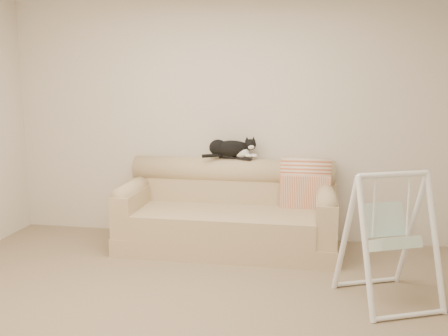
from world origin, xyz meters
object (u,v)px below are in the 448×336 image
object	(u,v)px
remote_b	(244,158)
tuxedo_cat	(231,148)
remote_a	(227,157)
sofa	(228,214)
baby_swing	(389,237)

from	to	relation	value
remote_b	tuxedo_cat	distance (m)	0.18
remote_a	sofa	bearing A→B (deg)	-78.42
remote_b	remote_a	bearing A→B (deg)	169.05
sofa	tuxedo_cat	xyz separation A→B (m)	(-0.01, 0.24, 0.66)
remote_a	remote_b	size ratio (longest dim) A/B	1.05
tuxedo_cat	remote_a	bearing A→B (deg)	168.98
tuxedo_cat	sofa	bearing A→B (deg)	-87.69
remote_a	tuxedo_cat	xyz separation A→B (m)	(0.04, -0.01, 0.10)
remote_a	remote_b	bearing A→B (deg)	-10.95
tuxedo_cat	baby_swing	distance (m)	2.01
sofa	remote_a	world-z (taller)	remote_a
sofa	baby_swing	distance (m)	1.80
tuxedo_cat	remote_b	bearing A→B (deg)	-10.93
remote_b	baby_swing	bearing A→B (deg)	-44.03
remote_a	tuxedo_cat	size ratio (longest dim) A/B	0.32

